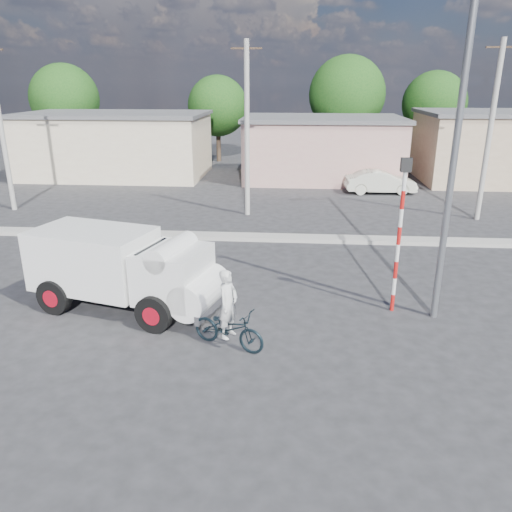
# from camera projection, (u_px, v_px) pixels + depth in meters

# --- Properties ---
(ground_plane) EXTENTS (120.00, 120.00, 0.00)m
(ground_plane) POSITION_uv_depth(u_px,v_px,m) (279.00, 331.00, 13.20)
(ground_plane) COLOR #29292B
(ground_plane) RESTS_ON ground
(median) EXTENTS (40.00, 0.80, 0.16)m
(median) POSITION_uv_depth(u_px,v_px,m) (286.00, 238.00, 20.70)
(median) COLOR #99968E
(median) RESTS_ON ground
(truck) EXTENTS (5.84, 3.36, 2.28)m
(truck) POSITION_uv_depth(u_px,v_px,m) (126.00, 268.00, 14.05)
(truck) COLOR black
(truck) RESTS_ON ground
(bicycle) EXTENTS (2.06, 1.41, 1.03)m
(bicycle) POSITION_uv_depth(u_px,v_px,m) (229.00, 328.00, 12.23)
(bicycle) COLOR black
(bicycle) RESTS_ON ground
(cyclist) EXTENTS (0.63, 0.75, 1.74)m
(cyclist) POSITION_uv_depth(u_px,v_px,m) (228.00, 315.00, 12.12)
(cyclist) COLOR silver
(cyclist) RESTS_ON ground
(car_cream) EXTENTS (4.11, 1.59, 1.33)m
(car_cream) POSITION_uv_depth(u_px,v_px,m) (380.00, 182.00, 29.07)
(car_cream) COLOR beige
(car_cream) RESTS_ON ground
(traffic_pole) EXTENTS (0.28, 0.18, 4.36)m
(traffic_pole) POSITION_uv_depth(u_px,v_px,m) (400.00, 224.00, 13.51)
(traffic_pole) COLOR red
(traffic_pole) RESTS_ON ground
(streetlight) EXTENTS (2.34, 0.22, 9.00)m
(streetlight) POSITION_uv_depth(u_px,v_px,m) (450.00, 136.00, 12.37)
(streetlight) COLOR slate
(streetlight) RESTS_ON ground
(building_row) EXTENTS (37.80, 7.30, 4.44)m
(building_row) POSITION_uv_depth(u_px,v_px,m) (308.00, 146.00, 33.09)
(building_row) COLOR beige
(building_row) RESTS_ON ground
(tree_row) EXTENTS (51.24, 7.43, 8.42)m
(tree_row) POSITION_uv_depth(u_px,v_px,m) (392.00, 98.00, 37.81)
(tree_row) COLOR #38281E
(tree_row) RESTS_ON ground
(utility_poles) EXTENTS (35.40, 0.24, 8.00)m
(utility_poles) POSITION_uv_depth(u_px,v_px,m) (361.00, 131.00, 22.88)
(utility_poles) COLOR #99968E
(utility_poles) RESTS_ON ground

